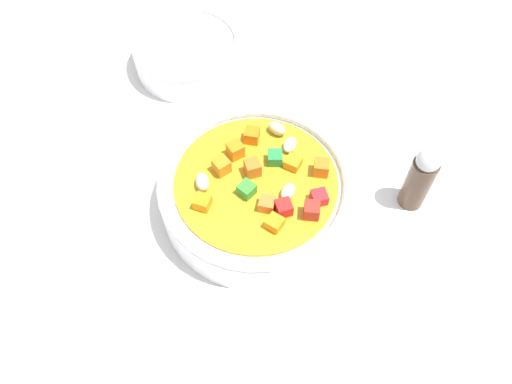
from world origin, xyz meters
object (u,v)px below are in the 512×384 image
at_px(soup_bowl_main, 256,190).
at_px(side_bowl_small, 188,51).
at_px(spoon, 108,193).
at_px(pepper_shaker, 420,178).

height_order(soup_bowl_main, side_bowl_small, soup_bowl_main).
xyz_separation_m(spoon, pepper_shaker, (-0.32, 0.12, 0.04)).
relative_size(spoon, pepper_shaker, 2.57).
bearing_deg(side_bowl_small, pepper_shaker, 121.73).
xyz_separation_m(soup_bowl_main, side_bowl_small, (0.01, -0.24, -0.00)).
height_order(soup_bowl_main, spoon, soup_bowl_main).
bearing_deg(soup_bowl_main, pepper_shaker, 163.19).
relative_size(soup_bowl_main, side_bowl_small, 1.43).
xyz_separation_m(soup_bowl_main, pepper_shaker, (-0.17, 0.05, 0.02)).
height_order(spoon, pepper_shaker, pepper_shaker).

